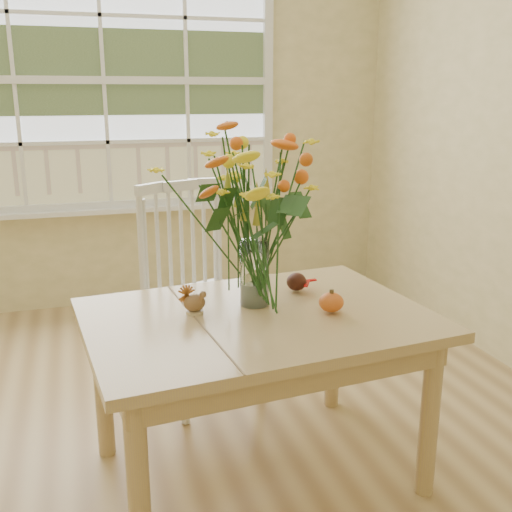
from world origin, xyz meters
name	(u,v)px	position (x,y,z in m)	size (l,w,h in m)	color
floor	(163,493)	(0.00, 0.00, -0.01)	(4.00, 4.50, 0.01)	#A17D4E
wall_back	(105,111)	(0.00, 2.25, 1.35)	(4.00, 0.02, 2.70)	#CEC383
window	(104,83)	(0.00, 2.21, 1.53)	(2.42, 0.12, 1.74)	silver
dining_table	(258,337)	(0.38, 0.02, 0.58)	(1.34, 1.01, 0.67)	tan
windsor_chair	(193,281)	(0.29, 0.79, 0.58)	(0.60, 0.59, 1.04)	white
flower_vase	(254,208)	(0.40, 0.13, 1.05)	(0.53, 0.53, 0.63)	white
pumpkin	(331,303)	(0.65, -0.04, 0.71)	(0.09, 0.09, 0.07)	#D65419
turkey_figurine	(194,303)	(0.16, 0.10, 0.71)	(0.08, 0.07, 0.10)	#CCB78C
dark_gourd	(296,283)	(0.62, 0.23, 0.71)	(0.13, 0.11, 0.07)	#38160F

